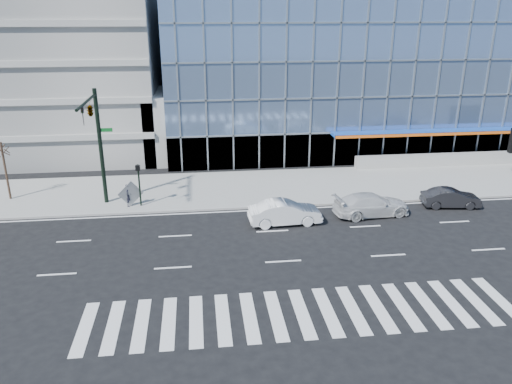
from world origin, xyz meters
TOP-DOWN VIEW (x-y plane):
  - ground at (0.00, 0.00)m, footprint 160.00×160.00m
  - sidewalk at (0.00, 8.00)m, footprint 120.00×8.00m
  - theatre_building at (14.00, 26.00)m, footprint 42.00×26.00m
  - parking_garage at (-20.00, 26.00)m, footprint 24.00×24.00m
  - ramp_block at (-6.00, 18.00)m, footprint 6.00×8.00m
  - traffic_signal at (-11.00, 4.57)m, footprint 1.14×5.74m
  - ped_signal_post at (-8.50, 4.94)m, footprint 0.30×0.33m
  - street_tree_near at (-18.00, 7.50)m, footprint 1.10×1.10m
  - white_suv at (6.97, 1.80)m, footprint 5.36×2.65m
  - white_sedan at (0.97, 1.07)m, footprint 4.75×1.87m
  - dark_sedan at (12.97, 2.55)m, footprint 4.12×1.87m
  - pedestrian at (-9.28, 5.03)m, footprint 0.57×0.68m
  - tilted_panel at (-9.15, 5.00)m, footprint 1.68×0.84m

SIDE VIEW (x-z plane):
  - ground at x=0.00m, z-range 0.00..0.00m
  - sidewalk at x=0.00m, z-range 0.00..0.15m
  - dark_sedan at x=12.97m, z-range 0.00..1.31m
  - white_suv at x=6.97m, z-range 0.00..1.50m
  - white_sedan at x=0.97m, z-range 0.00..1.54m
  - pedestrian at x=-9.28m, z-range 0.15..1.74m
  - tilted_panel at x=-9.15m, z-range 0.15..1.98m
  - ped_signal_post at x=-8.50m, z-range 0.64..3.64m
  - ramp_block at x=-6.00m, z-range 0.00..6.00m
  - street_tree_near at x=-18.00m, z-range 1.66..5.89m
  - traffic_signal at x=-11.00m, z-range 2.16..10.16m
  - theatre_building at x=14.00m, z-range 0.00..15.00m
  - parking_garage at x=-20.00m, z-range 0.00..20.00m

